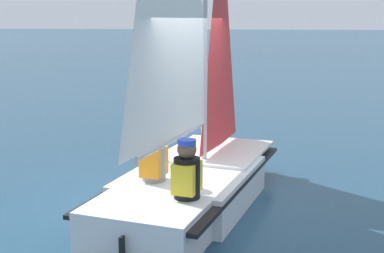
% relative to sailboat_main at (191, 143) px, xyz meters
% --- Properties ---
extents(ground_plane, '(260.00, 260.00, 0.00)m').
position_rel_sailboat_main_xyz_m(ground_plane, '(-0.06, 0.01, -0.87)').
color(ground_plane, navy).
extents(sailboat_main, '(4.08, 2.11, 6.05)m').
position_rel_sailboat_main_xyz_m(sailboat_main, '(0.00, 0.00, 0.00)').
color(sailboat_main, silver).
rests_on(sailboat_main, ground_plane).
extents(sailor_helm, '(0.38, 0.34, 1.16)m').
position_rel_sailboat_main_xyz_m(sailor_helm, '(0.49, -0.37, -0.25)').
color(sailor_helm, black).
rests_on(sailor_helm, ground_plane).
extents(sailor_crew, '(0.38, 0.34, 1.16)m').
position_rel_sailboat_main_xyz_m(sailor_crew, '(1.07, 0.18, -0.24)').
color(sailor_crew, black).
rests_on(sailor_crew, ground_plane).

